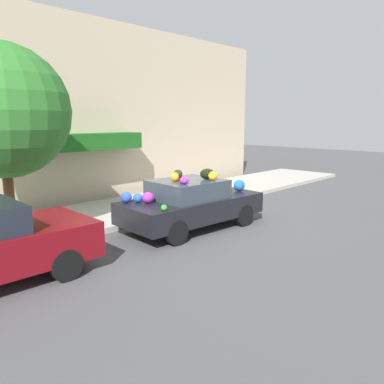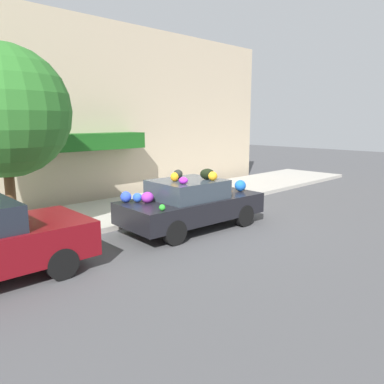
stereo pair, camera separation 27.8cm
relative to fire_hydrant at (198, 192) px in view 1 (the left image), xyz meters
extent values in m
plane|color=#4C4C4F|center=(-2.05, -1.55, -0.49)|extent=(60.00, 60.00, 0.00)
cube|color=#B2ADA3|center=(-2.05, 1.15, -0.42)|extent=(24.00, 3.20, 0.14)
cube|color=#C6B293|center=(-2.05, 3.40, 2.69)|extent=(18.00, 0.30, 6.35)
cube|color=#195919|center=(-2.38, 2.80, 1.69)|extent=(3.72, 0.90, 0.55)
cylinder|color=brown|center=(-5.86, 0.69, 0.58)|extent=(0.24, 0.24, 1.86)
sphere|color=#2D7228|center=(-5.86, 0.69, 2.59)|extent=(3.09, 3.09, 3.09)
cylinder|color=#B2B2B7|center=(0.00, 0.00, -0.07)|extent=(0.20, 0.20, 0.55)
sphere|color=#B2B2B7|center=(0.00, 0.00, 0.26)|extent=(0.18, 0.18, 0.18)
cube|color=black|center=(-2.05, -1.69, 0.09)|extent=(4.02, 1.97, 0.55)
cube|color=#333D47|center=(-2.21, -1.68, 0.61)|extent=(1.85, 1.63, 0.49)
cylinder|color=black|center=(-0.79, -0.97, -0.19)|extent=(0.61, 0.22, 0.60)
cylinder|color=black|center=(-0.89, -2.55, -0.19)|extent=(0.61, 0.22, 0.60)
cylinder|color=black|center=(-3.22, -0.82, -0.19)|extent=(0.61, 0.22, 0.60)
cylinder|color=black|center=(-3.31, -2.41, -0.19)|extent=(0.61, 0.22, 0.60)
ellipsoid|color=pink|center=(-3.15, -1.07, 0.44)|extent=(0.24, 0.25, 0.15)
ellipsoid|color=purple|center=(-3.31, -1.39, 0.50)|extent=(0.36, 0.34, 0.27)
sphere|color=black|center=(-2.24, -1.34, 0.98)|extent=(0.31, 0.31, 0.25)
sphere|color=yellow|center=(-1.03, -1.95, 0.53)|extent=(0.45, 0.45, 0.32)
ellipsoid|color=#AF29C3|center=(-2.71, -2.06, 0.94)|extent=(0.31, 0.31, 0.17)
ellipsoid|color=olive|center=(-0.96, -2.03, 0.43)|extent=(0.28, 0.24, 0.12)
sphere|color=orange|center=(-1.80, -2.20, 0.97)|extent=(0.33, 0.33, 0.24)
ellipsoid|color=blue|center=(-3.45, -1.15, 0.48)|extent=(0.30, 0.31, 0.23)
sphere|color=green|center=(-3.59, -2.29, 0.44)|extent=(0.18, 0.18, 0.14)
ellipsoid|color=orange|center=(-2.59, -1.60, 0.97)|extent=(0.29, 0.29, 0.23)
ellipsoid|color=black|center=(-1.75, -1.95, 0.99)|extent=(0.46, 0.46, 0.29)
ellipsoid|color=yellow|center=(-0.42, -1.41, 0.43)|extent=(0.22, 0.25, 0.12)
sphere|color=blue|center=(-3.66, -0.96, 0.50)|extent=(0.33, 0.33, 0.28)
sphere|color=blue|center=(-0.42, -2.02, 0.53)|extent=(0.39, 0.39, 0.33)
cylinder|color=black|center=(-6.03, -0.72, -0.19)|extent=(0.60, 0.19, 0.60)
cylinder|color=black|center=(-6.07, -2.40, -0.19)|extent=(0.60, 0.19, 0.60)
camera|label=1|loc=(-9.08, -8.51, 2.39)|focal=35.00mm
camera|label=2|loc=(-8.88, -8.71, 2.39)|focal=35.00mm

